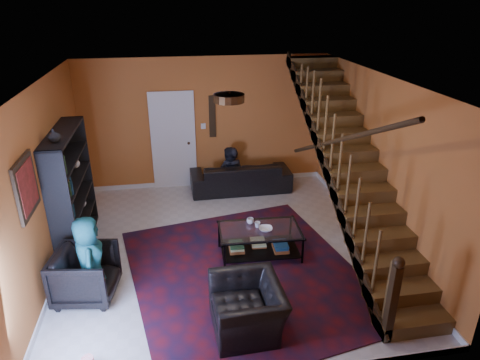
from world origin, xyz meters
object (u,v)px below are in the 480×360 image
object	(u,v)px
sofa	(240,176)
coffee_table	(260,240)
armchair_right	(247,307)
armchair_left	(86,275)
bookshelf	(72,192)

from	to	relation	value
sofa	coffee_table	distance (m)	2.60
sofa	armchair_right	xyz separation A→B (m)	(-0.63, -4.19, 0.01)
sofa	armchair_right	size ratio (longest dim) A/B	2.17
armchair_right	coffee_table	size ratio (longest dim) A/B	0.74
sofa	armchair_left	bearing A→B (deg)	49.31
armchair_left	sofa	bearing A→B (deg)	-31.70
bookshelf	armchair_right	distance (m)	3.55
bookshelf	armchair_right	bearing A→B (deg)	-45.40
armchair_left	coffee_table	size ratio (longest dim) A/B	0.61
coffee_table	sofa	bearing A→B (deg)	87.03
armchair_left	armchair_right	distance (m)	2.32
bookshelf	armchair_right	world-z (taller)	bookshelf
bookshelf	armchair_left	bearing A→B (deg)	-76.73
sofa	armchair_left	distance (m)	4.21
armchair_left	armchair_right	xyz separation A→B (m)	(2.10, -0.98, -0.05)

